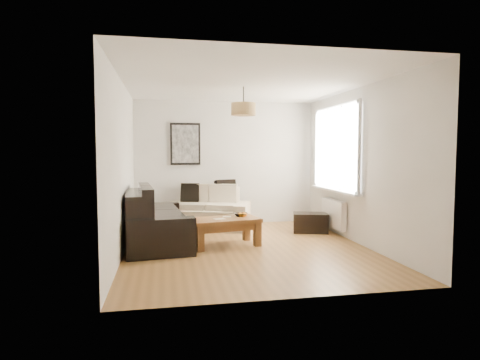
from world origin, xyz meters
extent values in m
plane|color=brown|center=(0.00, 0.00, 0.00)|extent=(4.50, 4.50, 0.00)
cube|color=white|center=(1.82, 0.80, 0.38)|extent=(0.10, 0.90, 0.52)
cylinder|color=tan|center=(0.00, 0.30, 2.23)|extent=(0.40, 0.40, 0.20)
cube|color=black|center=(1.45, 1.02, 0.18)|extent=(0.74, 0.58, 0.37)
cube|color=black|center=(-0.77, 1.98, 0.70)|extent=(0.39, 0.21, 0.38)
cube|color=black|center=(-0.04, 1.98, 0.74)|extent=(0.46, 0.27, 0.44)
imported|color=black|center=(-0.03, 0.38, 0.48)|extent=(0.29, 0.29, 0.06)
sphere|color=orange|center=(0.01, 0.30, 0.49)|extent=(0.09, 0.09, 0.08)
sphere|color=orange|center=(0.03, 0.30, 0.49)|extent=(0.06, 0.06, 0.06)
sphere|color=orange|center=(-0.05, 0.31, 0.49)|extent=(0.07, 0.07, 0.07)
cube|color=silver|center=(-0.42, 0.17, 0.46)|extent=(0.21, 0.17, 0.01)
camera|label=1|loc=(-1.27, -6.15, 1.53)|focal=29.87mm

